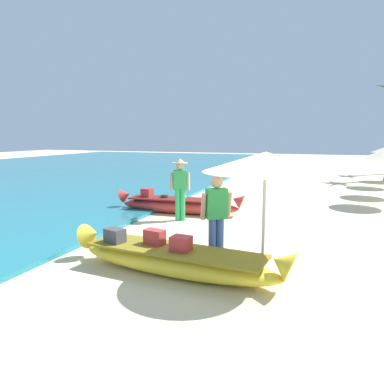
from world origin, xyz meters
TOP-DOWN VIEW (x-y plane):
  - ground_plane at (0.00, 0.00)m, footprint 80.00×80.00m
  - boat_yellow_foreground at (-0.54, -1.24)m, footprint 4.09×1.17m
  - boat_red_midground at (-2.34, 3.36)m, footprint 4.00×0.94m
  - person_vendor_hatted at (-1.93, 2.50)m, footprint 0.58×0.44m
  - person_tourist_customer at (0.04, -0.69)m, footprint 0.57×0.45m
  - patio_umbrella_large at (0.92, -0.95)m, footprint 2.02×2.02m

SIDE VIEW (x-z plane):
  - ground_plane at x=0.00m, z-range 0.00..0.00m
  - boat_red_midground at x=-2.34m, z-range -0.10..0.63m
  - boat_yellow_foreground at x=-0.54m, z-range -0.11..0.65m
  - person_tourist_customer at x=0.04m, z-range 0.11..1.79m
  - person_vendor_hatted at x=-1.93m, z-range 0.14..1.89m
  - patio_umbrella_large at x=0.92m, z-range 0.88..3.00m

